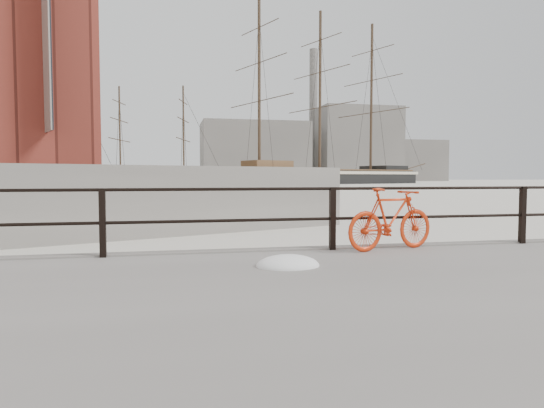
{
  "coord_description": "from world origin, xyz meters",
  "views": [
    {
      "loc": [
        -6.07,
        -7.49,
        1.52
      ],
      "look_at": [
        -4.14,
        1.5,
        1.0
      ],
      "focal_mm": 32.0,
      "sensor_mm": 36.0,
      "label": 1
    }
  ],
  "objects": [
    {
      "name": "schooner_mid",
      "position": [
        -8.85,
        83.24,
        0.0
      ],
      "size": [
        27.54,
        16.91,
        18.74
      ],
      "primitive_type": null,
      "rotation": [
        0.0,
        0.0,
        -0.25
      ],
      "color": "white",
      "rests_on": "ground"
    },
    {
      "name": "industrial_east",
      "position": [
        78.0,
        150.0,
        7.0
      ],
      "size": [
        20.0,
        16.0,
        14.0
      ],
      "primitive_type": "cube",
      "color": "gray",
      "rests_on": "ground"
    },
    {
      "name": "bicycle",
      "position": [
        -2.6,
        -0.38,
        0.85
      ],
      "size": [
        1.66,
        0.65,
        1.0
      ],
      "primitive_type": "imported",
      "rotation": [
        0.0,
        0.0,
        0.25
      ],
      "color": "red",
      "rests_on": "promenade"
    },
    {
      "name": "guardrail",
      "position": [
        0.0,
        -0.15,
        0.85
      ],
      "size": [
        28.0,
        0.1,
        1.0
      ],
      "primitive_type": null,
      "color": "black",
      "rests_on": "promenade"
    },
    {
      "name": "smokestack",
      "position": [
        42.0,
        150.0,
        22.0
      ],
      "size": [
        2.8,
        2.8,
        44.0
      ],
      "primitive_type": "cylinder",
      "color": "gray",
      "rests_on": "ground"
    },
    {
      "name": "barque_black",
      "position": [
        24.49,
        88.03,
        0.0
      ],
      "size": [
        68.22,
        44.34,
        36.44
      ],
      "primitive_type": null,
      "rotation": [
        0.0,
        0.0,
        0.39
      ],
      "color": "black",
      "rests_on": "ground"
    },
    {
      "name": "schooner_left",
      "position": [
        -25.89,
        78.88,
        0.0
      ],
      "size": [
        24.63,
        14.48,
        17.69
      ],
      "primitive_type": null,
      "rotation": [
        0.0,
        0.0,
        -0.18
      ],
      "color": "beige",
      "rests_on": "ground"
    },
    {
      "name": "ground",
      "position": [
        0.0,
        0.0,
        0.0
      ],
      "size": [
        400.0,
        400.0,
        0.0
      ],
      "primitive_type": "plane",
      "color": "white",
      "rests_on": "ground"
    },
    {
      "name": "industrial_mid",
      "position": [
        55.0,
        145.0,
        12.0
      ],
      "size": [
        26.0,
        20.0,
        24.0
      ],
      "primitive_type": "cube",
      "color": "gray",
      "rests_on": "ground"
    },
    {
      "name": "industrial_west",
      "position": [
        20.0,
        140.0,
        9.0
      ],
      "size": [
        32.0,
        18.0,
        18.0
      ],
      "primitive_type": "cube",
      "color": "gray",
      "rests_on": "ground"
    }
  ]
}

